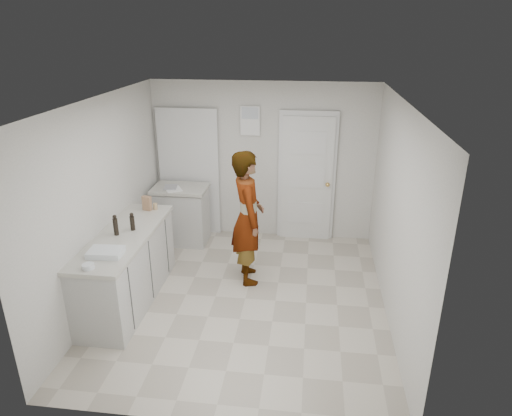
# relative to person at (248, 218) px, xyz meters

# --- Properties ---
(ground) EXTENTS (4.00, 4.00, 0.00)m
(ground) POSITION_rel_person_xyz_m (0.04, -0.52, -0.91)
(ground) COLOR #A39A89
(ground) RESTS_ON ground
(room_shell) EXTENTS (4.00, 4.00, 4.00)m
(room_shell) POSITION_rel_person_xyz_m (-0.14, 1.44, 0.12)
(room_shell) COLOR #BBB8B0
(room_shell) RESTS_ON ground
(main_counter) EXTENTS (0.64, 1.96, 0.93)m
(main_counter) POSITION_rel_person_xyz_m (-1.41, -0.72, -0.48)
(main_counter) COLOR silver
(main_counter) RESTS_ON ground
(side_counter) EXTENTS (0.84, 0.61, 0.93)m
(side_counter) POSITION_rel_person_xyz_m (-1.21, 1.03, -0.48)
(side_counter) COLOR silver
(side_counter) RESTS_ON ground
(person) EXTENTS (0.61, 0.76, 1.82)m
(person) POSITION_rel_person_xyz_m (0.00, 0.00, 0.00)
(person) COLOR silver
(person) RESTS_ON ground
(cake_mix_box) EXTENTS (0.13, 0.08, 0.20)m
(cake_mix_box) POSITION_rel_person_xyz_m (-1.39, 0.05, 0.12)
(cake_mix_box) COLOR #896044
(cake_mix_box) RESTS_ON main_counter
(spice_jar) EXTENTS (0.06, 0.06, 0.09)m
(spice_jar) POSITION_rel_person_xyz_m (-1.29, 0.09, 0.06)
(spice_jar) COLOR tan
(spice_jar) RESTS_ON main_counter
(oil_cruet_a) EXTENTS (0.06, 0.06, 0.23)m
(oil_cruet_a) POSITION_rel_person_xyz_m (-1.34, -0.59, 0.13)
(oil_cruet_a) COLOR black
(oil_cruet_a) RESTS_ON main_counter
(oil_cruet_b) EXTENTS (0.06, 0.06, 0.26)m
(oil_cruet_b) POSITION_rel_person_xyz_m (-1.48, -0.75, 0.14)
(oil_cruet_b) COLOR black
(oil_cruet_b) RESTS_ON main_counter
(baking_dish) EXTENTS (0.38, 0.28, 0.06)m
(baking_dish) POSITION_rel_person_xyz_m (-1.39, -1.26, 0.05)
(baking_dish) COLOR silver
(baking_dish) RESTS_ON main_counter
(egg_bowl) EXTENTS (0.13, 0.13, 0.05)m
(egg_bowl) POSITION_rel_person_xyz_m (-1.44, -1.57, 0.04)
(egg_bowl) COLOR silver
(egg_bowl) RESTS_ON main_counter
(papers) EXTENTS (0.34, 0.37, 0.01)m
(papers) POSITION_rel_person_xyz_m (-1.29, 0.92, 0.02)
(papers) COLOR white
(papers) RESTS_ON side_counter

